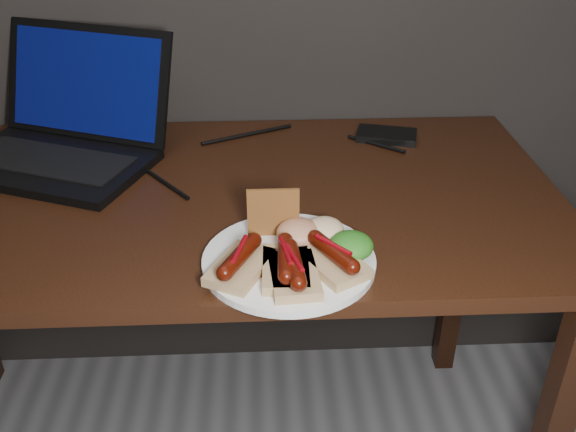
# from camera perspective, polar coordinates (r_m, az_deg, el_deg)

# --- Properties ---
(desk) EXTENTS (1.40, 0.70, 0.75)m
(desk) POSITION_cam_1_polar(r_m,az_deg,el_deg) (1.28, -8.18, -1.36)
(desk) COLOR #331A0C
(desk) RESTS_ON ground
(laptop) EXTENTS (0.48, 0.45, 0.25)m
(laptop) POSITION_cam_1_polar(r_m,az_deg,el_deg) (1.42, -19.30, 7.03)
(laptop) COLOR black
(laptop) RESTS_ON desk
(hard_drive) EXTENTS (0.15, 0.11, 0.02)m
(hard_drive) POSITION_cam_1_polar(r_m,az_deg,el_deg) (1.46, 8.76, 7.10)
(hard_drive) COLOR black
(hard_drive) RESTS_ON desk
(desk_cables) EXTENTS (0.90, 0.35, 0.01)m
(desk_cables) POSITION_cam_1_polar(r_m,az_deg,el_deg) (1.38, -9.25, 5.38)
(desk_cables) COLOR black
(desk_cables) RESTS_ON desk
(plate) EXTENTS (0.33, 0.33, 0.01)m
(plate) POSITION_cam_1_polar(r_m,az_deg,el_deg) (1.01, 0.08, -3.98)
(plate) COLOR white
(plate) RESTS_ON desk
(bread_sausage_left) EXTENTS (0.11, 0.13, 0.04)m
(bread_sausage_left) POSITION_cam_1_polar(r_m,az_deg,el_deg) (0.97, -4.28, -4.13)
(bread_sausage_left) COLOR tan
(bread_sausage_left) RESTS_ON plate
(bread_sausage_center) EXTENTS (0.07, 0.12, 0.04)m
(bread_sausage_center) POSITION_cam_1_polar(r_m,az_deg,el_deg) (0.97, -0.20, -4.29)
(bread_sausage_center) COLOR tan
(bread_sausage_center) RESTS_ON plate
(bread_sausage_right) EXTENTS (0.12, 0.13, 0.04)m
(bread_sausage_right) POSITION_cam_1_polar(r_m,az_deg,el_deg) (0.98, 4.00, -3.76)
(bread_sausage_right) COLOR tan
(bread_sausage_right) RESTS_ON plate
(bread_sausage_extra) EXTENTS (0.08, 0.12, 0.04)m
(bread_sausage_extra) POSITION_cam_1_polar(r_m,az_deg,el_deg) (0.95, 0.54, -4.88)
(bread_sausage_extra) COLOR tan
(bread_sausage_extra) RESTS_ON plate
(crispbread) EXTENTS (0.09, 0.01, 0.08)m
(crispbread) POSITION_cam_1_polar(r_m,az_deg,el_deg) (1.05, -1.32, 0.32)
(crispbread) COLOR #9C622A
(crispbread) RESTS_ON plate
(salad_greens) EXTENTS (0.07, 0.07, 0.04)m
(salad_greens) POSITION_cam_1_polar(r_m,az_deg,el_deg) (1.01, 5.65, -2.63)
(salad_greens) COLOR #1A5210
(salad_greens) RESTS_ON plate
(salsa_mound) EXTENTS (0.07, 0.07, 0.04)m
(salsa_mound) POSITION_cam_1_polar(r_m,az_deg,el_deg) (1.04, 0.94, -1.47)
(salsa_mound) COLOR #AB2311
(salsa_mound) RESTS_ON plate
(coleslaw_mound) EXTENTS (0.06, 0.06, 0.04)m
(coleslaw_mound) POSITION_cam_1_polar(r_m,az_deg,el_deg) (1.05, 3.27, -1.20)
(coleslaw_mound) COLOR silver
(coleslaw_mound) RESTS_ON plate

